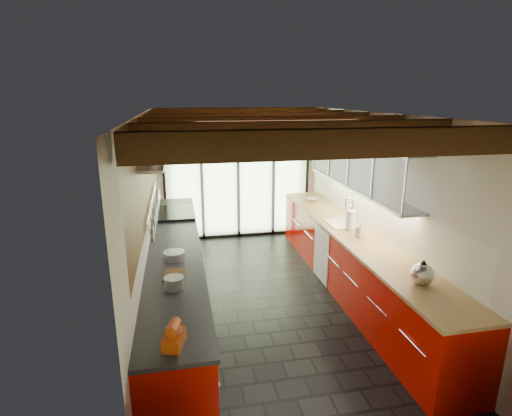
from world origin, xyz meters
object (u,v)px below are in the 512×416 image
Objects in this scene: kettle at (422,273)px; bowl at (313,200)px; stand_mixer at (174,335)px; paper_towel at (351,220)px; soap_bottle at (360,230)px.

bowl is at bearing 90.00° from kettle.
stand_mixer reaches higher than bowl.
paper_towel is at bearing -90.00° from bowl.
soap_bottle is at bearing 90.00° from kettle.
bowl is at bearing 90.00° from soap_bottle.
paper_towel is (0.00, 1.79, 0.02)m from kettle.
soap_bottle is at bearing -90.00° from paper_towel.
stand_mixer is at bearing -167.09° from kettle.
soap_bottle is 1.03× the size of bowl.
bowl is (0.00, 3.48, -0.10)m from kettle.
kettle is (2.54, 0.58, 0.04)m from stand_mixer.
paper_towel is 1.70m from bowl.
kettle is 1.59× the size of bowl.
paper_towel reaches higher than kettle.
soap_bottle is at bearing 38.83° from stand_mixer.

